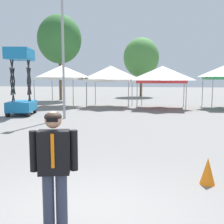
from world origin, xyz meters
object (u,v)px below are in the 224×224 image
object	(u,v)px
person_foreground	(54,165)
tree_behind_tents_left	(59,39)
canopy_tent_behind_right	(61,73)
canopy_tent_behind_left	(162,75)
tree_behind_tents_center	(141,58)
scissor_lift	(21,95)
canopy_tent_left_of_center	(111,74)
light_pole_near_lift	(63,38)
traffic_cone_lot_center	(208,171)

from	to	relation	value
person_foreground	tree_behind_tents_left	bearing A→B (deg)	110.48
tree_behind_tents_left	canopy_tent_behind_right	bearing A→B (deg)	-68.47
canopy_tent_behind_left	person_foreground	xyz separation A→B (m)	(-1.41, -17.62, -1.48)
tree_behind_tents_center	tree_behind_tents_left	size ratio (longest dim) A/B	0.83
scissor_lift	tree_behind_tents_center	bearing A→B (deg)	72.94
canopy_tent_behind_right	person_foreground	distance (m)	18.94
canopy_tent_left_of_center	light_pole_near_lift	world-z (taller)	light_pole_near_lift
tree_behind_tents_left	traffic_cone_lot_center	bearing A→B (deg)	-62.18
light_pole_near_lift	traffic_cone_lot_center	world-z (taller)	light_pole_near_lift
scissor_lift	light_pole_near_lift	size ratio (longest dim) A/B	0.52
canopy_tent_behind_left	scissor_lift	size ratio (longest dim) A/B	0.90
canopy_tent_behind_right	tree_behind_tents_center	xyz separation A→B (m)	(5.28, 13.50, 2.10)
canopy_tent_left_of_center	person_foreground	distance (m)	18.32
canopy_tent_behind_right	tree_behind_tents_left	xyz separation A→B (m)	(-2.43, 6.17, 3.48)
traffic_cone_lot_center	canopy_tent_left_of_center	bearing A→B (deg)	107.68
canopy_tent_behind_left	traffic_cone_lot_center	xyz separation A→B (m)	(1.00, -15.21, -2.23)
tree_behind_tents_center	tree_behind_tents_left	xyz separation A→B (m)	(-7.71, -7.33, 1.38)
light_pole_near_lift	canopy_tent_left_of_center	bearing A→B (deg)	79.08
tree_behind_tents_left	traffic_cone_lot_center	size ratio (longest dim) A/B	14.96
canopy_tent_behind_left	scissor_lift	world-z (taller)	scissor_lift
canopy_tent_behind_right	light_pole_near_lift	xyz separation A→B (m)	(2.57, -6.56, 1.71)
light_pole_near_lift	tree_behind_tents_left	size ratio (longest dim) A/B	0.89
canopy_tent_left_of_center	traffic_cone_lot_center	distance (m)	16.59
light_pole_near_lift	traffic_cone_lot_center	size ratio (longest dim) A/B	13.35
tree_behind_tents_center	tree_behind_tents_left	world-z (taller)	tree_behind_tents_left
scissor_lift	traffic_cone_lot_center	xyz separation A→B (m)	(9.44, -9.81, -0.92)
tree_behind_tents_center	person_foreground	bearing A→B (deg)	-87.78
canopy_tent_behind_right	scissor_lift	bearing A→B (deg)	-95.71
canopy_tent_left_of_center	tree_behind_tents_left	bearing A→B (deg)	137.47
canopy_tent_behind_left	scissor_lift	xyz separation A→B (m)	(-8.44, -5.40, -1.31)
canopy_tent_left_of_center	tree_behind_tents_center	distance (m)	13.40
canopy_tent_left_of_center	canopy_tent_behind_right	bearing A→B (deg)	-174.82
scissor_lift	canopy_tent_behind_left	bearing A→B (deg)	32.62
person_foreground	canopy_tent_behind_right	bearing A→B (deg)	110.11
canopy_tent_behind_right	scissor_lift	xyz separation A→B (m)	(-0.55, -5.50, -1.47)
canopy_tent_behind_right	person_foreground	bearing A→B (deg)	-69.89
tree_behind_tents_left	canopy_tent_behind_left	bearing A→B (deg)	-31.23
person_foreground	tree_behind_tents_left	world-z (taller)	tree_behind_tents_left
person_foreground	scissor_lift	bearing A→B (deg)	119.93
scissor_lift	light_pole_near_lift	bearing A→B (deg)	-18.83
canopy_tent_left_of_center	traffic_cone_lot_center	xyz separation A→B (m)	(4.99, -15.66, -2.30)
person_foreground	tree_behind_tents_center	bearing A→B (deg)	92.22
person_foreground	light_pole_near_lift	size ratio (longest dim) A/B	0.23
canopy_tent_behind_right	traffic_cone_lot_center	size ratio (longest dim) A/B	5.99
traffic_cone_lot_center	light_pole_near_lift	bearing A→B (deg)	125.88
canopy_tent_left_of_center	scissor_lift	bearing A→B (deg)	-127.28
canopy_tent_behind_right	tree_behind_tents_center	bearing A→B (deg)	68.64
light_pole_near_lift	tree_behind_tents_left	bearing A→B (deg)	111.46
canopy_tent_left_of_center	tree_behind_tents_center	world-z (taller)	tree_behind_tents_center
canopy_tent_left_of_center	person_foreground	bearing A→B (deg)	-81.87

